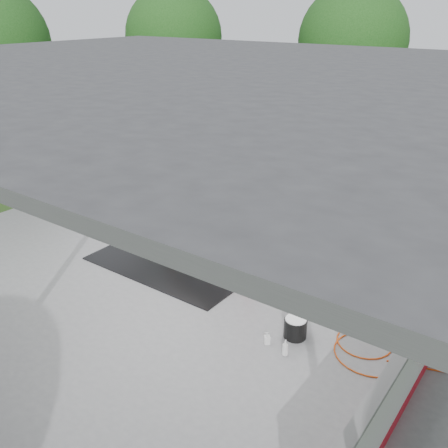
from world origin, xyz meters
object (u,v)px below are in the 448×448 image
Objects in this scene: dasher_board at (430,334)px; wash_bucket at (295,328)px; horse at (190,206)px; handler at (248,240)px.

dasher_board reaches higher than wash_bucket.
horse reaches higher than dasher_board.
horse reaches higher than wash_bucket.
handler is (1.78, -0.49, -0.08)m from horse.
horse is (-5.15, 0.76, 0.54)m from dasher_board.
dasher_board is 3.42m from handler.
wash_bucket is (1.49, -0.82, -0.83)m from handler.
handler is 5.37× the size of wash_bucket.
dasher_board is 3.18× the size of horse.
horse is at bearing -122.33° from handler.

